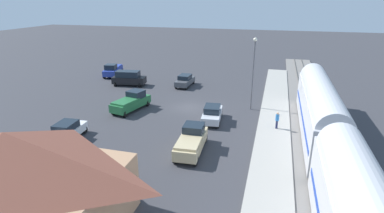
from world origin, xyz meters
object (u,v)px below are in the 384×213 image
(sedan_white, at_px, (67,131))
(station_building, at_px, (13,178))
(pickup_tan, at_px, (192,140))
(sedan_charcoal, at_px, (185,80))
(sedan_silver, at_px, (212,114))
(pickup_green, at_px, (131,102))
(pickup_blue, at_px, (113,70))
(suv_black, at_px, (129,78))
(light_pole_near_platform, at_px, (253,66))
(pedestrian_on_platform, at_px, (277,119))

(sedan_white, bearing_deg, station_building, 113.81)
(pickup_tan, bearing_deg, sedan_charcoal, -71.61)
(sedan_charcoal, distance_m, sedan_silver, 14.32)
(pickup_green, distance_m, pickup_tan, 12.63)
(sedan_silver, bearing_deg, pickup_tan, 87.77)
(pickup_blue, distance_m, suv_black, 7.29)
(pickup_blue, relative_size, suv_black, 1.11)
(sedan_white, height_order, light_pole_near_platform, light_pole_near_platform)
(sedan_silver, distance_m, pickup_green, 9.99)
(sedan_silver, xyz_separation_m, pickup_tan, (0.28, 7.20, 0.15))
(station_building, xyz_separation_m, pedestrian_on_platform, (-14.26, -17.67, -1.77))
(station_building, distance_m, sedan_charcoal, 31.16)
(light_pole_near_platform, bearing_deg, suv_black, -17.04)
(light_pole_near_platform, bearing_deg, pickup_green, 16.37)
(pickup_blue, height_order, pickup_tan, same)
(station_building, height_order, pedestrian_on_platform, station_building)
(pedestrian_on_platform, height_order, sedan_white, pedestrian_on_platform)
(pickup_blue, bearing_deg, light_pole_near_platform, 156.35)
(sedan_white, xyz_separation_m, light_pole_near_platform, (-15.77, -13.09, 4.38))
(pickup_tan, relative_size, light_pole_near_platform, 0.65)
(suv_black, bearing_deg, sedan_charcoal, -167.40)
(station_building, distance_m, pickup_tan, 13.58)
(station_building, height_order, pickup_tan, station_building)
(pedestrian_on_platform, height_order, sedan_silver, pedestrian_on_platform)
(light_pole_near_platform, bearing_deg, pickup_tan, 71.97)
(pedestrian_on_platform, xyz_separation_m, pickup_tan, (7.01, 6.37, -0.25))
(light_pole_near_platform, bearing_deg, sedan_silver, 53.35)
(sedan_white, relative_size, suv_black, 0.90)
(sedan_charcoal, height_order, pickup_green, pickup_green)
(suv_black, height_order, light_pole_near_platform, light_pole_near_platform)
(pickup_tan, bearing_deg, pedestrian_on_platform, -137.74)
(pedestrian_on_platform, xyz_separation_m, pickup_green, (16.67, -1.76, -0.25))
(sedan_white, distance_m, sedan_silver, 14.59)
(sedan_silver, bearing_deg, pedestrian_on_platform, 172.99)
(pedestrian_on_platform, bearing_deg, pickup_blue, -30.94)
(station_building, xyz_separation_m, sedan_silver, (-7.53, -18.50, -2.17))
(pickup_blue, xyz_separation_m, suv_black, (-5.44, 4.86, 0.12))
(station_building, bearing_deg, pickup_blue, -68.99)
(pedestrian_on_platform, height_order, suv_black, suv_black)
(sedan_silver, bearing_deg, sedan_charcoal, -61.41)
(pedestrian_on_platform, relative_size, pickup_tan, 0.31)
(sedan_silver, bearing_deg, suv_black, -35.20)
(pickup_tan, xyz_separation_m, light_pole_near_platform, (-3.95, -12.13, 4.23))
(pedestrian_on_platform, relative_size, suv_black, 0.33)
(pedestrian_on_platform, relative_size, sedan_silver, 0.37)
(station_building, relative_size, sedan_charcoal, 2.79)
(station_building, xyz_separation_m, sedan_white, (4.57, -10.35, -2.17))
(pedestrian_on_platform, bearing_deg, pickup_tan, 42.26)
(sedan_charcoal, relative_size, sedan_silver, 0.98)
(sedan_white, xyz_separation_m, pickup_tan, (-11.82, -0.96, 0.15))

